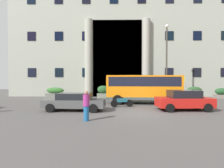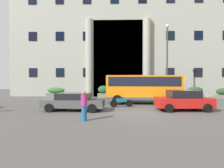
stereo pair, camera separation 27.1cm
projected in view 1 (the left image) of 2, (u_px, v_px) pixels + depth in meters
The scene contains 15 objects.
ground_plane at pixel (139, 114), 13.56m from camera, with size 80.00×64.00×0.12m, color #504C4A.
office_building_facade at pixel (126, 47), 30.83m from camera, with size 32.14×9.77×14.71m.
orange_minibus at pixel (144, 87), 19.00m from camera, with size 7.06×3.09×2.70m.
bus_stop_sign at pixel (182, 86), 20.47m from camera, with size 0.44×0.08×2.66m.
hedge_planter_entrance_left at pixel (55, 93), 23.85m from camera, with size 2.20×0.77×1.34m.
hedge_planter_west at pixel (141, 92), 24.36m from camera, with size 1.82×0.95×1.60m.
hedge_planter_entrance_right at pixel (221, 93), 24.03m from camera, with size 1.60×0.92×1.26m.
hedge_planter_east at pixel (194, 93), 23.84m from camera, with size 1.85×0.73×1.44m.
hedge_planter_far_east at pixel (103, 92), 24.46m from camera, with size 1.44×0.88×1.54m.
parked_compact_extra at pixel (74, 102), 14.67m from camera, with size 4.54×2.11×1.30m.
parked_coupe_end at pixel (184, 100), 14.86m from camera, with size 4.09×2.24×1.50m.
motorcycle_near_kerb at pixel (122, 102), 16.62m from camera, with size 1.92×0.69×0.89m.
scooter_by_planter at pixel (172, 102), 16.46m from camera, with size 1.92×0.55×0.89m.
pedestrian_woman_with_bag at pixel (86, 106), 11.07m from camera, with size 0.36×0.36×1.69m.
lamppost_plaza_centre at pixel (167, 57), 21.98m from camera, with size 0.40×0.40×8.39m.
Camera 1 is at (-1.64, -13.54, 2.33)m, focal length 31.85 mm.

